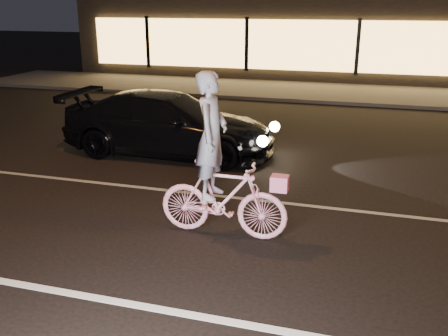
% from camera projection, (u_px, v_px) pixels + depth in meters
% --- Properties ---
extents(ground, '(90.00, 90.00, 0.00)m').
position_uv_depth(ground, '(306.00, 264.00, 6.62)').
color(ground, black).
rests_on(ground, ground).
extents(lane_stripe_near, '(60.00, 0.12, 0.01)m').
position_uv_depth(lane_stripe_near, '(287.00, 332.00, 5.25)').
color(lane_stripe_near, silver).
rests_on(lane_stripe_near, ground).
extents(lane_stripe_far, '(60.00, 0.10, 0.01)m').
position_uv_depth(lane_stripe_far, '(322.00, 207.00, 8.44)').
color(lane_stripe_far, gray).
rests_on(lane_stripe_far, ground).
extents(sidewalk, '(30.00, 4.00, 0.12)m').
position_uv_depth(sidewalk, '(352.00, 94.00, 18.42)').
color(sidewalk, '#383533').
rests_on(sidewalk, ground).
extents(storefront, '(25.40, 8.42, 4.20)m').
position_uv_depth(storefront, '(362.00, 27.00, 23.19)').
color(storefront, black).
rests_on(storefront, ground).
extents(cyclist, '(1.93, 0.66, 2.42)m').
position_uv_depth(cyclist, '(220.00, 180.00, 7.19)').
color(cyclist, '#FF3A71').
rests_on(cyclist, ground).
extents(sedan, '(4.81, 1.95, 1.39)m').
position_uv_depth(sedan, '(169.00, 124.00, 11.21)').
color(sedan, black).
rests_on(sedan, ground).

